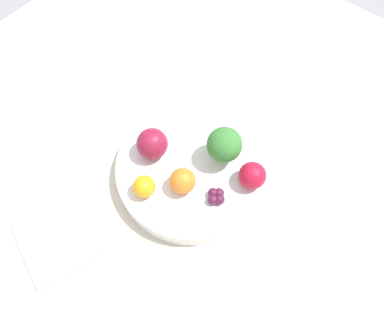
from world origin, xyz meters
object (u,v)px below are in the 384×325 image
object	(u,v)px
apple_green	(152,144)
napkin	(57,240)
bowl	(192,170)
orange_back	(183,181)
orange_front	(144,186)
apple_red	(252,175)
grape_cluster	(216,196)
broccoli	(224,145)

from	to	relation	value
apple_green	napkin	bearing A→B (deg)	-95.74
bowl	orange_back	size ratio (longest dim) A/B	6.11
orange_front	napkin	bearing A→B (deg)	-112.84
apple_red	apple_green	xyz separation A→B (m)	(-0.17, -0.06, 0.00)
apple_green	grape_cluster	world-z (taller)	apple_green
orange_front	orange_back	distance (m)	0.06
bowl	orange_front	distance (m)	0.10
bowl	orange_front	xyz separation A→B (m)	(-0.03, -0.09, 0.04)
bowl	apple_green	size ratio (longest dim) A/B	4.90
bowl	apple_red	distance (m)	0.11
apple_red	orange_back	size ratio (longest dim) A/B	1.06
grape_cluster	napkin	distance (m)	0.27
broccoli	grape_cluster	size ratio (longest dim) A/B	2.22
broccoli	orange_back	distance (m)	0.09
bowl	napkin	bearing A→B (deg)	-110.97
broccoli	apple_red	world-z (taller)	broccoli
bowl	broccoli	distance (m)	0.08
apple_red	napkin	xyz separation A→B (m)	(-0.19, -0.28, -0.05)
apple_red	orange_front	xyz separation A→B (m)	(-0.12, -0.13, -0.00)
broccoli	napkin	xyz separation A→B (m)	(-0.12, -0.29, -0.07)
bowl	broccoli	bearing A→B (deg)	56.45
broccoli	napkin	distance (m)	0.32
napkin	broccoli	bearing A→B (deg)	66.77
apple_green	orange_front	distance (m)	0.08
bowl	grape_cluster	distance (m)	0.08
broccoli	orange_front	distance (m)	0.15
broccoli	orange_back	bearing A→B (deg)	-100.68
orange_back	grape_cluster	size ratio (longest dim) A/B	1.33
apple_red	orange_front	world-z (taller)	apple_red
orange_front	grape_cluster	distance (m)	0.12
napkin	grape_cluster	bearing A→B (deg)	53.15
apple_green	grape_cluster	distance (m)	0.14
orange_front	grape_cluster	bearing A→B (deg)	33.79
apple_green	bowl	bearing A→B (deg)	18.36
orange_back	orange_front	bearing A→B (deg)	-132.13
orange_front	napkin	size ratio (longest dim) A/B	0.25
apple_green	apple_red	bearing A→B (deg)	20.83
broccoli	apple_green	world-z (taller)	broccoli
broccoli	orange_front	xyz separation A→B (m)	(-0.06, -0.14, -0.02)
orange_back	broccoli	bearing A→B (deg)	79.32
napkin	apple_red	bearing A→B (deg)	56.01
orange_front	napkin	world-z (taller)	orange_front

